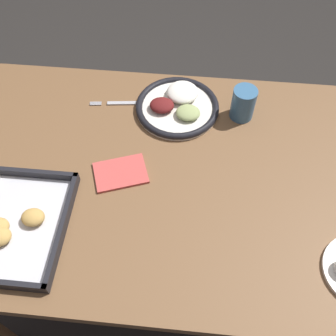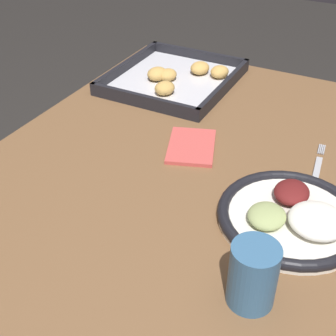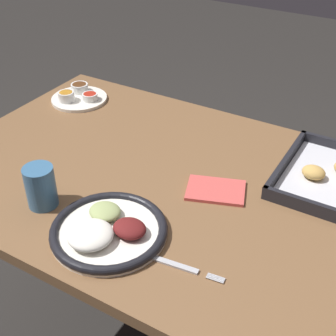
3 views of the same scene
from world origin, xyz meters
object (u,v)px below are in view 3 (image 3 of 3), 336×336
Objects in this scene: dinner_plate at (108,230)px; napkin at (216,190)px; saucer_plate at (79,96)px; drinking_cup at (41,187)px; fork at (169,263)px.

napkin is (0.13, 0.25, -0.01)m from dinner_plate.
dinner_plate is 1.41× the size of saucer_plate.
napkin is at bearing -19.91° from saucer_plate.
drinking_cup is (-0.19, 0.01, 0.04)m from dinner_plate.
drinking_cup is at bearing -142.88° from napkin.
drinking_cup reaches higher than dinner_plate.
fork is 1.29× the size of napkin.
fork is 0.26m from napkin.
napkin is at bearing 37.12° from drinking_cup.
dinner_plate is 1.20× the size of fork.
saucer_plate is 0.53m from drinking_cup.
saucer_plate reaches higher than fork.
drinking_cup is at bearing 177.34° from dinner_plate.
dinner_plate is 2.50× the size of drinking_cup.
fork is at bearing -2.49° from drinking_cup.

